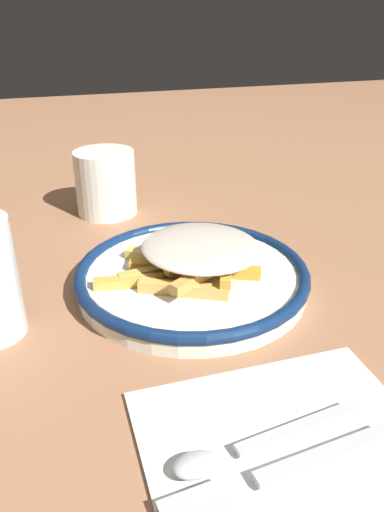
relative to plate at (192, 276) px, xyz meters
The scene contains 7 objects.
ground_plane 0.01m from the plate, ahead, with size 2.60×2.60×0.00m, color #9A6747.
plate is the anchor object (origin of this frame).
fries_heap 0.03m from the plate, 136.20° to the right, with size 0.19×0.21×0.04m.
napkin 0.24m from the plate, behind, with size 0.17×0.21×0.01m, color white.
fork 0.26m from the plate, behind, with size 0.04×0.18×0.01m.
spoon 0.24m from the plate, behind, with size 0.04×0.15×0.01m.
coffee_mug 0.26m from the plate, 13.00° to the left, with size 0.12×0.09×0.09m.
Camera 1 is at (-0.47, 0.14, 0.29)m, focal length 35.40 mm.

